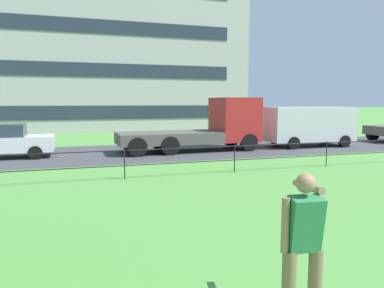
{
  "coord_description": "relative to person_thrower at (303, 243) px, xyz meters",
  "views": [
    {
      "loc": [
        -1.25,
        3.01,
        2.51
      ],
      "look_at": [
        1.03,
        10.41,
        1.6
      ],
      "focal_mm": 33.18,
      "sensor_mm": 36.0,
      "label": 1
    }
  ],
  "objects": [
    {
      "name": "street_strip",
      "position": [
        -1.05,
        14.47,
        -0.94
      ],
      "size": [
        80.0,
        6.83,
        0.01
      ],
      "primitive_type": "cube",
      "color": "#424247",
      "rests_on": "ground"
    },
    {
      "name": "park_fence",
      "position": [
        -1.05,
        8.28,
        -0.27
      ],
      "size": [
        31.27,
        0.04,
        1.0
      ],
      "color": "black",
      "rests_on": "ground"
    },
    {
      "name": "apartment_building_background",
      "position": [
        -1.2,
        33.62,
        6.0
      ],
      "size": [
        26.94,
        14.87,
        13.88
      ],
      "color": "#B7B2AD",
      "rests_on": "ground"
    },
    {
      "name": "panel_van_right",
      "position": [
        9.98,
        14.01,
        0.33
      ],
      "size": [
        5.06,
        2.23,
        2.24
      ],
      "color": "silver",
      "rests_on": "ground"
    },
    {
      "name": "flatbed_truck_left",
      "position": [
        4.01,
        14.2,
        0.28
      ],
      "size": [
        7.39,
        2.68,
        2.75
      ],
      "color": "#B22323",
      "rests_on": "ground"
    },
    {
      "name": "person_thrower",
      "position": [
        0.0,
        0.0,
        0.0
      ],
      "size": [
        0.58,
        0.77,
        1.74
      ],
      "color": "#846B4C",
      "rests_on": "ground"
    },
    {
      "name": "car_white_far_right",
      "position": [
        -5.66,
        14.3,
        -0.16
      ],
      "size": [
        4.05,
        1.91,
        1.54
      ],
      "color": "silver",
      "rests_on": "ground"
    }
  ]
}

